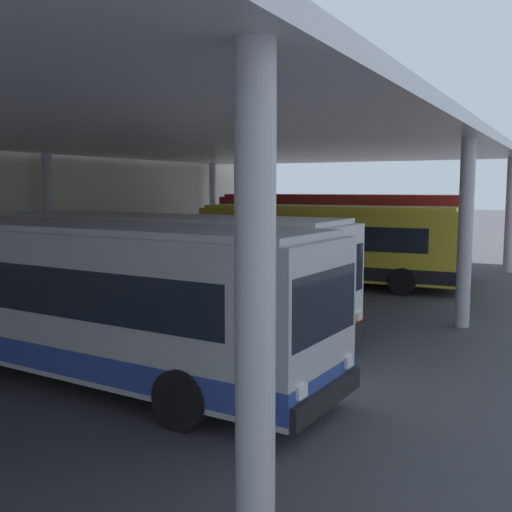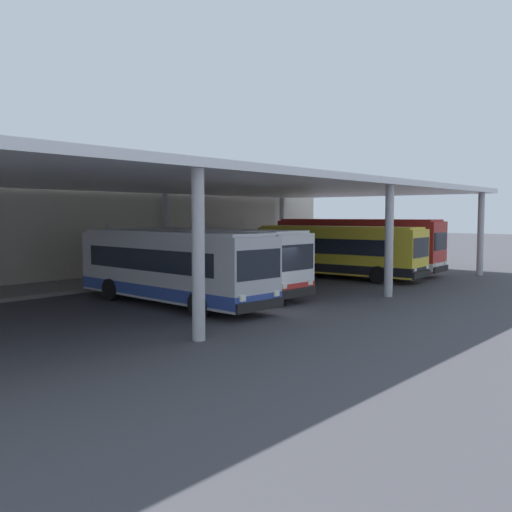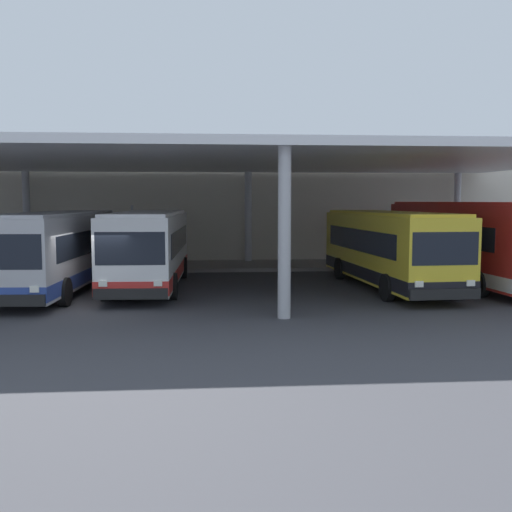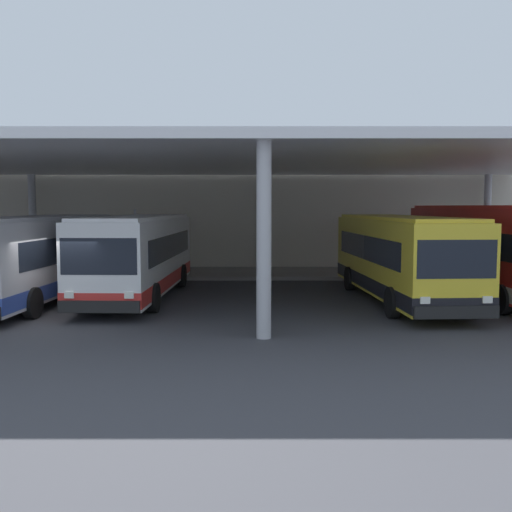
# 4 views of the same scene
# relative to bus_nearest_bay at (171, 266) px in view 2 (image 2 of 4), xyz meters

# --- Properties ---
(ground_plane) EXTENTS (200.00, 200.00, 0.00)m
(ground_plane) POSITION_rel_bus_nearest_bay_xyz_m (2.11, -3.43, -1.66)
(ground_plane) COLOR #3D3D42
(platform_kerb) EXTENTS (42.00, 4.50, 0.18)m
(platform_kerb) POSITION_rel_bus_nearest_bay_xyz_m (2.11, 8.32, -1.57)
(platform_kerb) COLOR gray
(platform_kerb) RESTS_ON ground
(station_building_facade) EXTENTS (48.00, 1.60, 7.14)m
(station_building_facade) POSITION_rel_bus_nearest_bay_xyz_m (2.11, 11.57, 1.91)
(station_building_facade) COLOR beige
(station_building_facade) RESTS_ON ground
(canopy_shelter) EXTENTS (40.00, 17.00, 5.55)m
(canopy_shelter) POSITION_rel_bus_nearest_bay_xyz_m (2.11, 2.07, 3.66)
(canopy_shelter) COLOR silver
(canopy_shelter) RESTS_ON ground
(bus_nearest_bay) EXTENTS (3.13, 10.65, 3.17)m
(bus_nearest_bay) POSITION_rel_bus_nearest_bay_xyz_m (0.00, 0.00, 0.00)
(bus_nearest_bay) COLOR #B7B7BC
(bus_nearest_bay) RESTS_ON ground
(bus_second_bay) EXTENTS (2.91, 10.59, 3.17)m
(bus_second_bay) POSITION_rel_bus_nearest_bay_xyz_m (3.52, 1.02, 0.00)
(bus_second_bay) COLOR white
(bus_second_bay) RESTS_ON ground
(bus_middle_bay) EXTENTS (3.15, 10.66, 3.17)m
(bus_middle_bay) POSITION_rel_bus_nearest_bay_xyz_m (13.41, 0.11, 0.00)
(bus_middle_bay) COLOR yellow
(bus_middle_bay) RESTS_ON ground
(bus_far_bay) EXTENTS (3.26, 11.47, 3.57)m
(bus_far_bay) POSITION_rel_bus_nearest_bay_xyz_m (17.13, 0.98, 0.19)
(bus_far_bay) COLOR red
(bus_far_bay) RESTS_ON ground
(banner_sign) EXTENTS (0.70, 0.12, 3.20)m
(banner_sign) POSITION_rel_bus_nearest_bay_xyz_m (2.04, 7.51, 0.32)
(banner_sign) COLOR #B2B2B7
(banner_sign) RESTS_ON platform_kerb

